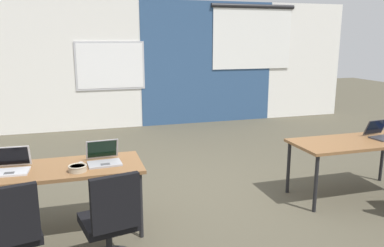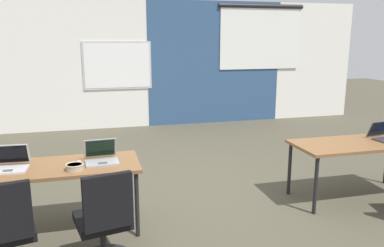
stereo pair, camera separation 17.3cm
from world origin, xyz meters
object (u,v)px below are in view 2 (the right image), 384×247
object	(u,v)px
mouse_near_left_inner	(79,162)
snack_bowl	(75,166)
laptop_near_left_end	(10,164)
laptop_near_left_inner	(102,157)
desk_near_right	(357,147)
chair_near_left_end	(7,240)
chair_near_left_inner	(105,228)
desk_near_left	(59,171)

from	to	relation	value
mouse_near_left_inner	snack_bowl	size ratio (longest dim) A/B	0.62
laptop_near_left_end	snack_bowl	size ratio (longest dim) A/B	1.96
laptop_near_left_inner	mouse_near_left_inner	distance (m)	0.23
desk_near_right	chair_near_left_end	bearing A→B (deg)	-168.44
laptop_near_left_end	chair_near_left_inner	bearing A→B (deg)	-39.19
chair_near_left_inner	desk_near_left	bearing A→B (deg)	-74.35
snack_bowl	laptop_near_left_end	bearing A→B (deg)	162.90
laptop_near_left_end	chair_near_left_inner	world-z (taller)	laptop_near_left_end
chair_near_left_end	chair_near_left_inner	bearing A→B (deg)	168.21
mouse_near_left_inner	desk_near_left	bearing A→B (deg)	-178.96
laptop_near_left_end	desk_near_right	bearing A→B (deg)	3.42
desk_near_right	laptop_near_left_inner	xyz separation A→B (m)	(-3.08, 0.01, 0.11)
desk_near_right	laptop_near_left_inner	world-z (taller)	laptop_near_left_inner
chair_near_left_end	chair_near_left_inner	distance (m)	0.77
mouse_near_left_inner	snack_bowl	xyz separation A→B (m)	(-0.03, -0.18, 0.02)
desk_near_left	snack_bowl	size ratio (longest dim) A/B	9.01
desk_near_left	laptop_near_left_inner	distance (m)	0.44
laptop_near_left_inner	chair_near_left_inner	world-z (taller)	laptop_near_left_inner
desk_near_right	mouse_near_left_inner	bearing A→B (deg)	179.94
desk_near_right	chair_near_left_inner	world-z (taller)	chair_near_left_inner
chair_near_left_inner	snack_bowl	distance (m)	0.75
chair_near_left_end	laptop_near_left_inner	distance (m)	1.19
chair_near_left_inner	snack_bowl	size ratio (longest dim) A/B	5.18
laptop_near_left_end	snack_bowl	world-z (taller)	laptop_near_left_end
desk_near_left	mouse_near_left_inner	xyz separation A→B (m)	(0.20, 0.00, 0.08)
chair_near_left_end	chair_near_left_inner	world-z (taller)	same
snack_bowl	desk_near_right	bearing A→B (deg)	3.08
chair_near_left_end	desk_near_right	bearing A→B (deg)	179.05
chair_near_left_inner	snack_bowl	world-z (taller)	chair_near_left_inner
desk_near_left	chair_near_left_inner	xyz separation A→B (m)	(0.40, -0.78, -0.28)
laptop_near_left_inner	chair_near_left_inner	size ratio (longest dim) A/B	0.38
laptop_near_left_inner	mouse_near_left_inner	world-z (taller)	laptop_near_left_inner
laptop_near_left_end	chair_near_left_end	world-z (taller)	laptop_near_left_end
laptop_near_left_inner	mouse_near_left_inner	size ratio (longest dim) A/B	3.15
laptop_near_left_end	laptop_near_left_inner	world-z (taller)	laptop_near_left_end
laptop_near_left_inner	chair_near_left_inner	xyz separation A→B (m)	(-0.02, -0.79, -0.39)
laptop_near_left_end	laptop_near_left_inner	size ratio (longest dim) A/B	1.00
chair_near_left_inner	snack_bowl	xyz separation A→B (m)	(-0.24, 0.60, 0.38)
desk_near_right	laptop_near_left_end	size ratio (longest dim) A/B	4.60
desk_near_right	chair_near_left_inner	distance (m)	3.20
mouse_near_left_inner	snack_bowl	world-z (taller)	snack_bowl
laptop_near_left_end	chair_near_left_inner	size ratio (longest dim) A/B	0.38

